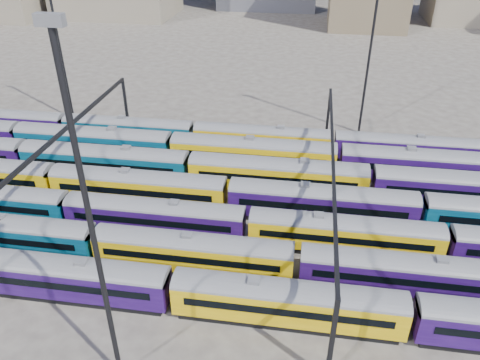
# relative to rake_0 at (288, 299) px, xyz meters

# --- Properties ---
(ground) EXTENTS (500.00, 500.00, 0.00)m
(ground) POSITION_rel_rake_0_xyz_m (-6.70, 15.00, -2.49)
(ground) COLOR #403A36
(ground) RESTS_ON ground
(rake_0) EXTENTS (96.25, 2.82, 4.74)m
(rake_0) POSITION_rel_rake_0_xyz_m (0.00, 0.00, 0.00)
(rake_0) COLOR black
(rake_0) RESTS_ON ground
(rake_1) EXTENTS (133.37, 2.79, 4.68)m
(rake_1) POSITION_rel_rake_0_xyz_m (10.08, 5.00, -0.03)
(rake_1) COLOR black
(rake_1) RESTS_ON ground
(rake_2) EXTENTS (95.32, 2.79, 4.69)m
(rake_2) POSITION_rel_rake_0_xyz_m (-14.30, 10.00, -0.02)
(rake_2) COLOR black
(rake_2) RESTS_ON ground
(rake_3) EXTENTS (142.80, 2.98, 5.02)m
(rake_3) POSITION_rel_rake_0_xyz_m (2.67, 15.00, 0.15)
(rake_3) COLOR black
(rake_3) RESTS_ON ground
(rake_4) EXTENTS (106.29, 3.11, 5.25)m
(rake_4) POSITION_rel_rake_0_xyz_m (-2.51, 20.00, 0.27)
(rake_4) COLOR black
(rake_4) RESTS_ON ground
(rake_5) EXTENTS (128.44, 3.13, 5.28)m
(rake_5) POSITION_rel_rake_0_xyz_m (-16.83, 25.00, 0.28)
(rake_5) COLOR black
(rake_5) RESTS_ON ground
(rake_6) EXTENTS (133.30, 2.79, 4.68)m
(rake_6) POSITION_rel_rake_0_xyz_m (-5.53, 30.00, -0.03)
(rake_6) COLOR black
(rake_6) RESTS_ON ground
(gantry_1) EXTENTS (0.35, 40.35, 8.03)m
(gantry_1) POSITION_rel_rake_0_xyz_m (-26.70, 15.00, 4.30)
(gantry_1) COLOR black
(gantry_1) RESTS_ON ground
(gantry_2) EXTENTS (0.35, 40.35, 8.03)m
(gantry_2) POSITION_rel_rake_0_xyz_m (3.30, 15.00, 4.30)
(gantry_2) COLOR black
(gantry_2) RESTS_ON ground
(mast_1) EXTENTS (1.40, 0.50, 25.60)m
(mast_1) POSITION_rel_rake_0_xyz_m (-36.70, 37.00, 11.48)
(mast_1) COLOR black
(mast_1) RESTS_ON ground
(mast_2) EXTENTS (1.40, 0.50, 25.60)m
(mast_2) POSITION_rel_rake_0_xyz_m (-11.70, -7.00, 11.48)
(mast_2) COLOR black
(mast_2) RESTS_ON ground
(mast_3) EXTENTS (1.40, 0.50, 25.60)m
(mast_3) POSITION_rel_rake_0_xyz_m (8.30, 39.00, 11.48)
(mast_3) COLOR black
(mast_3) RESTS_ON ground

